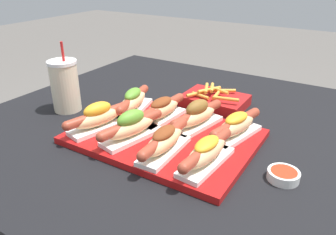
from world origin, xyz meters
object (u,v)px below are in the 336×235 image
Objects in this scene: hot_dog_1 at (131,126)px; fries_basket at (215,100)px; hot_dog_4 at (133,101)px; hot_dog_7 at (236,126)px; hot_dog_5 at (161,110)px; hot_dog_3 at (206,152)px; drink_cup at (65,86)px; hot_dog_2 at (164,141)px; hot_dog_6 at (197,115)px; sauce_bowl at (283,175)px; hot_dog_0 at (98,117)px; serving_tray at (164,136)px.

hot_dog_1 is 0.36m from fries_basket.
hot_dog_4 reaches higher than hot_dog_7.
hot_dog_5 is at bearing -107.83° from fries_basket.
drink_cup is (-0.54, 0.08, 0.03)m from hot_dog_3.
hot_dog_6 is at bearing 88.72° from hot_dog_2.
hot_dog_2 is 3.02× the size of sauce_bowl.
drink_cup reaches higher than fries_basket.
hot_dog_0 is 0.22m from drink_cup.
hot_dog_1 is 0.93× the size of drink_cup.
serving_tray is at bearing 154.63° from hot_dog_3.
drink_cup is at bearing 168.56° from hot_dog_2.
hot_dog_3 reaches higher than sauce_bowl.
serving_tray is 0.11m from hot_dog_6.
hot_dog_4 is 0.93× the size of drink_cup.
hot_dog_4 reaches higher than hot_dog_2.
drink_cup reaches higher than hot_dog_4.
hot_dog_6 reaches higher than serving_tray.
hot_dog_1 is (0.11, 0.00, 0.00)m from hot_dog_0.
hot_dog_7 reaches higher than serving_tray.
hot_dog_7 reaches higher than fries_basket.
hot_dog_7 is at bearing 147.29° from sauce_bowl.
hot_dog_7 is (0.01, 0.16, 0.00)m from hot_dog_3.
hot_dog_3 is 0.36m from hot_dog_4.
drink_cup is (-0.43, -0.08, 0.03)m from hot_dog_6.
hot_dog_7 is at bearing 86.97° from hot_dog_3.
sauce_bowl is 0.43m from fries_basket.
hot_dog_2 is at bearing -84.77° from fries_basket.
hot_dog_2 is 1.00× the size of hot_dog_3.
hot_dog_0 is 0.33m from hot_dog_3.
hot_dog_7 is at bearing 25.98° from serving_tray.
hot_dog_2 is at bearing -125.16° from hot_dog_7.
hot_dog_7 is 0.19m from sauce_bowl.
hot_dog_2 is 0.16m from hot_dog_6.
hot_dog_5 and hot_dog_7 have the same top height.
hot_dog_1 is 1.00× the size of hot_dog_6.
drink_cup reaches higher than hot_dog_3.
hot_dog_0 reaches higher than hot_dog_3.
hot_dog_0 is at bearing -146.14° from hot_dog_6.
hot_dog_3 is at bearing -159.20° from sauce_bowl.
serving_tray is 2.28× the size of hot_dog_1.
hot_dog_4 is 0.22m from hot_dog_6.
hot_dog_0 is at bearing -93.69° from hot_dog_4.
hot_dog_4 is at bearing 125.58° from hot_dog_1.
hot_dog_5 is at bearing 145.99° from hot_dog_3.
drink_cup is (-0.43, 0.09, 0.03)m from hot_dog_2.
hot_dog_2 is 0.11m from hot_dog_3.
fries_basket is at bearing 95.23° from hot_dog_2.
hot_dog_0 is 0.27m from hot_dog_6.
hot_dog_1 is at bearing 1.22° from hot_dog_0.
hot_dog_3 is 3.01× the size of sauce_bowl.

